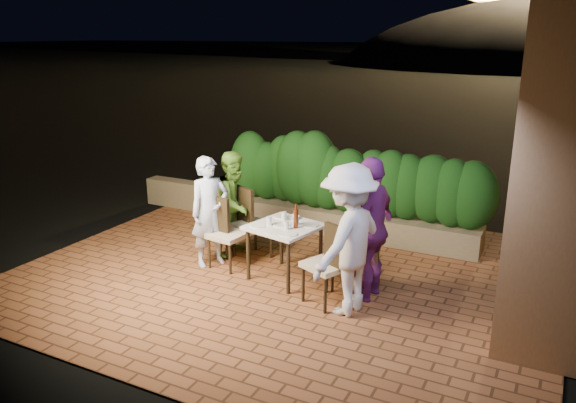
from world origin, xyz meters
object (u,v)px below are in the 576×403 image
Objects in this scene: beer_bottle at (296,216)px; parapet_lamp at (222,183)px; dining_table at (285,252)px; bowl at (293,217)px; chair_right_front at (327,263)px; chair_left_front at (228,233)px; diner_blue at (210,212)px; diner_white at (348,240)px; diner_purple at (371,228)px; chair_left_back at (252,224)px; chair_right_back at (350,258)px; diner_green at (235,203)px.

beer_bottle is 2.30× the size of parapet_lamp.
bowl is (-0.02, 0.29, 0.39)m from dining_table.
chair_right_front reaches higher than bowl.
chair_left_front is 0.64× the size of diner_blue.
dining_table is 0.46× the size of diner_white.
diner_blue is 0.88× the size of diner_purple.
chair_right_front is (1.55, -0.86, 0.01)m from chair_left_back.
parapet_lamp is at bearing -31.43° from chair_right_back.
dining_table is 3.06m from parapet_lamp.
chair_left_front is 0.56× the size of diner_white.
bowl is 1.15× the size of parapet_lamp.
chair_right_back is (1.66, -0.38, -0.08)m from chair_left_back.
parapet_lamp is (-3.49, 2.00, -0.33)m from diner_purple.
diner_white is (1.11, -0.80, 0.13)m from bowl.
diner_white is at bearing -36.45° from parapet_lamp.
beer_bottle is 1.33m from diner_blue.
chair_left_front is at bearing 2.55° from chair_right_back.
chair_left_front is (-1.05, -0.01, -0.41)m from beer_bottle.
chair_left_back is 2.20m from parapet_lamp.
chair_right_front is 0.50m from chair_right_back.
parapet_lamp is at bearing 140.90° from beer_bottle.
diner_blue is (-1.13, -0.34, 0.01)m from bowl.
diner_purple is at bearing -110.22° from chair_right_front.
chair_right_front is at bearing -69.98° from diner_blue.
beer_bottle is at bearing -57.79° from diner_blue.
dining_table is 5.96× the size of parapet_lamp.
chair_right_back is 3.75m from parapet_lamp.
diner_green is 11.09× the size of parapet_lamp.
beer_bottle is 1.12m from chair_left_back.
beer_bottle is 3.22m from parapet_lamp.
chair_right_front reaches higher than parapet_lamp.
chair_right_back is 0.55m from diner_purple.
chair_left_front is 2.10m from diner_purple.
diner_blue is (-0.27, -0.02, 0.28)m from chair_left_front.
diner_white reaches higher than parapet_lamp.
diner_blue is at bearing 12.78° from chair_right_front.
beer_bottle is 0.31× the size of chair_left_back.
dining_table is 0.83× the size of chair_left_front.
diner_white is (0.19, -0.57, 0.47)m from chair_right_back.
beer_bottle reaches higher than chair_right_front.
chair_right_back is 0.55× the size of diner_blue.
diner_white reaches higher than beer_bottle.
bowl is 1.07m from diner_green.
chair_left_front reaches higher than chair_right_back.
diner_green reaches higher than chair_left_front.
diner_purple is at bearing 0.93° from beer_bottle.
diner_green is at bearing 117.92° from chair_left_front.
parapet_lamp is at bearing 45.47° from diner_green.
beer_bottle is 0.32× the size of chair_left_front.
diner_green reaches higher than dining_table.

